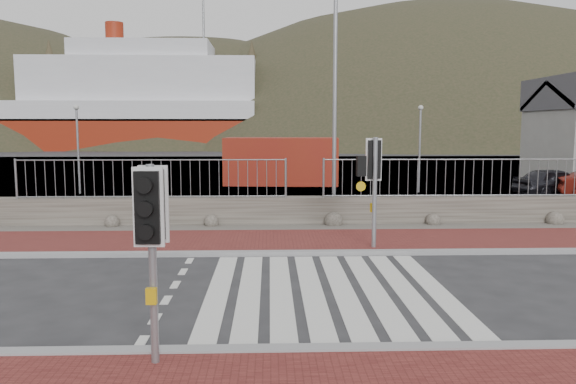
{
  "coord_description": "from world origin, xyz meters",
  "views": [
    {
      "loc": [
        -1.1,
        -10.48,
        3.16
      ],
      "look_at": [
        -0.66,
        3.0,
        1.57
      ],
      "focal_mm": 35.0,
      "sensor_mm": 36.0,
      "label": 1
    }
  ],
  "objects_px": {
    "car_a": "(554,182)",
    "traffic_signal_far": "(374,169)",
    "traffic_signal_near": "(152,223)",
    "shipping_container": "(282,161)",
    "ferry": "(98,110)",
    "streetlight": "(339,92)"
  },
  "relations": [
    {
      "from": "ferry",
      "to": "shipping_container",
      "type": "height_order",
      "value": "ferry"
    },
    {
      "from": "ferry",
      "to": "traffic_signal_far",
      "type": "xyz_separation_m",
      "value": [
        26.16,
        -64.38,
        -3.28
      ]
    },
    {
      "from": "traffic_signal_far",
      "to": "car_a",
      "type": "height_order",
      "value": "traffic_signal_far"
    },
    {
      "from": "ferry",
      "to": "car_a",
      "type": "distance_m",
      "value": 64.9
    },
    {
      "from": "streetlight",
      "to": "car_a",
      "type": "relative_size",
      "value": 2.02
    },
    {
      "from": "streetlight",
      "to": "shipping_container",
      "type": "bearing_deg",
      "value": 120.52
    },
    {
      "from": "ferry",
      "to": "streetlight",
      "type": "relative_size",
      "value": 6.62
    },
    {
      "from": "shipping_container",
      "to": "ferry",
      "type": "bearing_deg",
      "value": 120.98
    },
    {
      "from": "ferry",
      "to": "traffic_signal_near",
      "type": "distance_m",
      "value": 74.68
    },
    {
      "from": "streetlight",
      "to": "car_a",
      "type": "distance_m",
      "value": 12.91
    },
    {
      "from": "traffic_signal_far",
      "to": "shipping_container",
      "type": "bearing_deg",
      "value": -88.69
    },
    {
      "from": "traffic_signal_near",
      "to": "shipping_container",
      "type": "bearing_deg",
      "value": 86.91
    },
    {
      "from": "traffic_signal_near",
      "to": "traffic_signal_far",
      "type": "xyz_separation_m",
      "value": [
        4.12,
        6.9,
        0.15
      ]
    },
    {
      "from": "traffic_signal_near",
      "to": "streetlight",
      "type": "xyz_separation_m",
      "value": [
        3.77,
        11.43,
        2.32
      ]
    },
    {
      "from": "ferry",
      "to": "traffic_signal_far",
      "type": "height_order",
      "value": "ferry"
    },
    {
      "from": "traffic_signal_far",
      "to": "car_a",
      "type": "xyz_separation_m",
      "value": [
        10.29,
        10.89,
        -1.45
      ]
    },
    {
      "from": "car_a",
      "to": "traffic_signal_far",
      "type": "bearing_deg",
      "value": 122.64
    },
    {
      "from": "traffic_signal_near",
      "to": "car_a",
      "type": "relative_size",
      "value": 0.72
    },
    {
      "from": "traffic_signal_near",
      "to": "car_a",
      "type": "distance_m",
      "value": 22.93
    },
    {
      "from": "traffic_signal_far",
      "to": "shipping_container",
      "type": "relative_size",
      "value": 0.48
    },
    {
      "from": "ferry",
      "to": "streetlight",
      "type": "height_order",
      "value": "ferry"
    },
    {
      "from": "streetlight",
      "to": "shipping_container",
      "type": "height_order",
      "value": "streetlight"
    }
  ]
}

